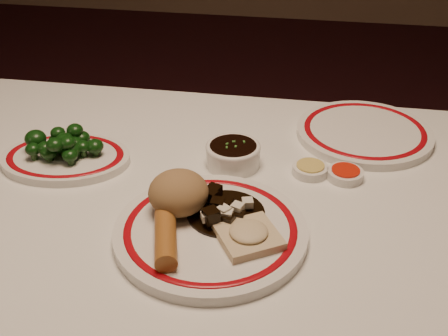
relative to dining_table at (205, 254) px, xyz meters
The scene contains 12 objects.
dining_table is the anchor object (origin of this frame).
main_plate 0.12m from the dining_table, 69.22° to the right, with size 0.36×0.36×0.02m.
rice_mound 0.15m from the dining_table, 138.80° to the right, with size 0.09×0.09×0.07m, color olive.
spring_roll 0.17m from the dining_table, 104.96° to the right, with size 0.03×0.03×0.12m, color #A16227.
fried_wonton 0.17m from the dining_table, 44.61° to the right, with size 0.12×0.12×0.02m.
stirfry_heap 0.13m from the dining_table, 38.89° to the right, with size 0.12×0.12×0.03m.
broccoli_plate 0.32m from the dining_table, 159.42° to the left, with size 0.26×0.23×0.02m.
broccoli_pile 0.33m from the dining_table, 159.33° to the left, with size 0.15×0.10×0.05m.
soy_bowl 0.19m from the dining_table, 80.45° to the left, with size 0.10×0.10×0.04m.
sweet_sour_dish 0.28m from the dining_table, 31.17° to the left, with size 0.06×0.06×0.02m.
mustard_dish 0.24m from the dining_table, 40.82° to the left, with size 0.06×0.06×0.02m.
far_plate 0.42m from the dining_table, 48.47° to the left, with size 0.32×0.32×0.02m.
Camera 1 is at (0.16, -0.72, 1.29)m, focal length 45.00 mm.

